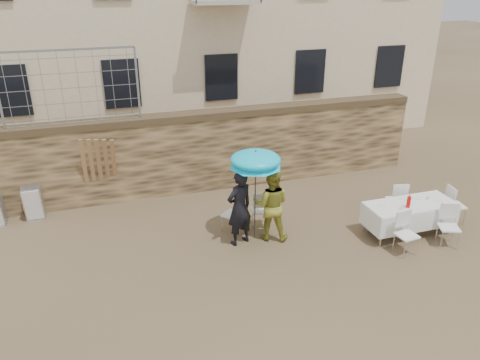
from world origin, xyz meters
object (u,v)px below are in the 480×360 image
object	(u,v)px
couple_chair_left	(232,213)
table_chair_back	(396,199)
woman_dress	(271,205)
couple_chair_right	(260,209)
soda_bottle	(409,202)
table_chair_side	(456,204)
man_suit	(239,208)
banquet_table	(411,205)
table_chair_front_left	(407,234)
umbrella	(256,162)
table_chair_front_right	(449,227)
chair_stack_right	(34,200)

from	to	relation	value
couple_chair_left	table_chair_back	size ratio (longest dim) A/B	1.00
woman_dress	table_chair_back	bearing A→B (deg)	-154.86
woman_dress	couple_chair_left	xyz separation A→B (m)	(-0.75, 0.55, -0.38)
couple_chair_right	soda_bottle	bearing A→B (deg)	168.38
table_chair_side	man_suit	bearing A→B (deg)	91.58
banquet_table	table_chair_front_left	bearing A→B (deg)	-128.66
woman_dress	umbrella	bearing A→B (deg)	8.81
table_chair_back	woman_dress	bearing A→B (deg)	13.27
banquet_table	table_chair_back	bearing A→B (deg)	75.96
banquet_table	umbrella	bearing A→B (deg)	165.98
table_chair_back	table_chair_side	distance (m)	1.39
table_chair_front_left	table_chair_front_right	bearing A→B (deg)	-6.85
umbrella	banquet_table	size ratio (longest dim) A/B	0.95
couple_chair_left	chair_stack_right	xyz separation A→B (m)	(-4.50, 2.22, -0.02)
banquet_table	chair_stack_right	bearing A→B (deg)	157.16
man_suit	soda_bottle	bearing A→B (deg)	146.06
table_chair_front_left	chair_stack_right	world-z (taller)	table_chair_front_left
soda_bottle	table_chair_front_left	world-z (taller)	soda_bottle
couple_chair_left	chair_stack_right	world-z (taller)	couple_chair_left
couple_chair_left	table_chair_front_left	bearing A→B (deg)	108.50
table_chair_front_left	couple_chair_left	bearing A→B (deg)	141.06
soda_bottle	banquet_table	bearing A→B (deg)	36.87
banquet_table	table_chair_back	xyz separation A→B (m)	(0.20, 0.80, -0.25)
table_chair_back	chair_stack_right	distance (m)	9.04
table_chair_side	banquet_table	bearing A→B (deg)	102.93
table_chair_front_right	couple_chair_right	bearing A→B (deg)	172.21
umbrella	table_chair_front_right	world-z (taller)	umbrella
man_suit	table_chair_front_right	world-z (taller)	man_suit
chair_stack_right	woman_dress	bearing A→B (deg)	-27.79
banquet_table	couple_chair_left	bearing A→B (deg)	161.26
couple_chair_right	table_chair_front_left	size ratio (longest dim) A/B	1.00
banquet_table	soda_bottle	distance (m)	0.30
table_chair_back	chair_stack_right	size ratio (longest dim) A/B	1.04
couple_chair_right	chair_stack_right	bearing A→B (deg)	-8.59
couple_chair_right	woman_dress	bearing A→B (deg)	109.69
couple_chair_right	table_chair_side	distance (m)	4.77
umbrella	table_chair_side	world-z (taller)	umbrella
umbrella	man_suit	bearing A→B (deg)	-165.96
couple_chair_right	table_chair_side	world-z (taller)	same
soda_bottle	table_chair_front_left	size ratio (longest dim) A/B	0.27
table_chair_side	table_chair_back	bearing A→B (deg)	68.59
woman_dress	table_chair_side	distance (m)	4.63
table_chair_front_right	table_chair_side	world-z (taller)	same
woman_dress	soda_bottle	size ratio (longest dim) A/B	6.58
couple_chair_right	chair_stack_right	size ratio (longest dim) A/B	1.04
table_chair_front_right	chair_stack_right	size ratio (longest dim) A/B	1.04
table_chair_back	table_chair_side	size ratio (longest dim) A/B	1.00
umbrella	banquet_table	xyz separation A→B (m)	(3.51, -0.88, -1.16)
woman_dress	banquet_table	world-z (taller)	woman_dress
table_chair_front_right	man_suit	bearing A→B (deg)	-177.66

